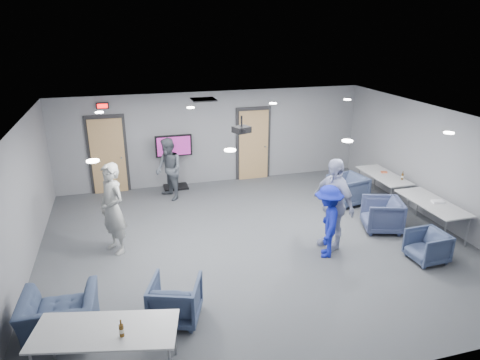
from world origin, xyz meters
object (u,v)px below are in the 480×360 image
object	(u,v)px
bottle_right	(402,176)
person_b	(169,169)
chair_right_a	(347,190)
chair_right_b	(382,215)
person_a	(113,209)
tv_stand	(174,159)
person_c	(333,204)
table_right_b	(432,204)
person_d	(328,221)
table_right_a	(384,177)
chair_front_a	(175,300)
chair_right_c	(427,246)
table_front_left	(105,332)
bottle_front	(122,330)
projector	(242,129)
chair_front_b	(60,316)

from	to	relation	value
bottle_right	person_b	bearing A→B (deg)	159.59
chair_right_a	chair_right_b	bearing A→B (deg)	-10.30
chair_right_a	bottle_right	world-z (taller)	bottle_right
person_a	tv_stand	size ratio (longest dim) A/B	1.22
person_c	chair_right_b	world-z (taller)	person_c
person_b	table_right_b	distance (m)	6.53
person_d	table_right_a	distance (m)	3.54
person_b	chair_front_a	bearing A→B (deg)	-24.87
chair_right_a	table_right_a	world-z (taller)	chair_right_a
chair_right_b	table_right_b	xyz separation A→B (m)	(1.01, -0.37, 0.31)
chair_right_c	bottle_right	xyz separation A→B (m)	(1.14, 2.52, 0.50)
chair_front_a	table_front_left	xyz separation A→B (m)	(-1.03, -0.91, 0.33)
person_d	bottle_front	bearing A→B (deg)	-34.65
person_c	projector	distance (m)	2.46
person_b	projector	distance (m)	3.18
person_a	chair_front_a	world-z (taller)	person_a
person_a	table_front_left	world-z (taller)	person_a
table_right_b	person_c	bearing A→B (deg)	89.85
chair_right_a	chair_right_b	world-z (taller)	chair_right_a
chair_front_a	chair_front_b	bearing A→B (deg)	17.09
table_right_b	tv_stand	bearing A→B (deg)	50.31
chair_right_c	bottle_front	bearing A→B (deg)	-77.43
table_right_b	tv_stand	xyz separation A→B (m)	(-5.21, 4.32, 0.21)
projector	chair_front_b	bearing A→B (deg)	-164.79
bottle_front	bottle_right	world-z (taller)	bottle_front
table_right_a	person_d	bearing A→B (deg)	128.86
table_right_a	table_front_left	distance (m)	8.25
chair_right_c	person_a	bearing A→B (deg)	-111.35
bottle_front	tv_stand	bearing A→B (deg)	77.00
person_b	bottle_right	distance (m)	6.08
chair_right_c	table_front_left	size ratio (longest dim) A/B	0.35
person_b	chair_front_b	size ratio (longest dim) A/B	1.55
person_a	bottle_right	world-z (taller)	person_a
person_d	bottle_front	distance (m)	4.65
chair_front_b	table_front_left	world-z (taller)	table_front_left
bottle_front	bottle_right	xyz separation A→B (m)	(7.05, 4.06, -0.01)
person_d	chair_front_b	world-z (taller)	person_d
projector	person_a	bearing A→B (deg)	162.05
chair_right_b	chair_right_c	bearing A→B (deg)	22.81
person_b	person_d	bearing A→B (deg)	15.90
person_c	table_right_b	bearing A→B (deg)	75.73
person_d	chair_right_c	distance (m)	2.05
person_b	table_right_a	xyz separation A→B (m)	(5.46, -1.68, -0.16)
chair_right_b	chair_right_c	distance (m)	1.44
table_right_a	tv_stand	world-z (taller)	tv_stand
chair_front_a	table_front_left	size ratio (longest dim) A/B	0.39
chair_right_b	bottle_right	bearing A→B (deg)	149.65
person_b	chair_front_b	distance (m)	5.51
person_b	chair_right_b	size ratio (longest dim) A/B	2.02
table_right_a	tv_stand	bearing A→B (deg)	65.06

